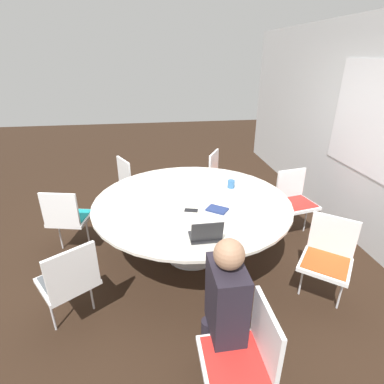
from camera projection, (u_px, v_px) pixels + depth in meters
The scene contains 16 objects.
ground_plane at pixel (192, 254), 3.69m from camera, with size 16.00×16.00×0.00m, color black.
wall_back at pixel (382, 140), 3.41m from camera, with size 8.00×0.07×2.70m.
conference_table at pixel (192, 206), 3.41m from camera, with size 2.21×2.21×0.75m.
chair_0 at pixel (245, 353), 1.89m from camera, with size 0.44×0.42×0.86m.
chair_1 at pixel (328, 255), 2.83m from camera, with size 0.60×0.61×0.86m.
chair_2 at pixel (295, 197), 3.97m from camera, with size 0.50×0.51×0.86m.
chair_3 at pixel (221, 174), 4.74m from camera, with size 0.59×0.58×0.86m.
chair_4 at pixel (133, 180), 4.53m from camera, with size 0.58×0.57×0.86m.
chair_5 at pixel (67, 216), 3.52m from camera, with size 0.51×0.52×0.86m.
chair_6 at pixel (69, 278), 2.53m from camera, with size 0.59×0.60×0.86m.
person_0 at pixel (224, 303), 2.02m from camera, with size 0.36×0.26×1.21m.
laptop at pixel (206, 235), 2.63m from camera, with size 0.23×0.28×0.21m.
spiral_notebook at pixel (217, 209), 3.15m from camera, with size 0.25×0.26×0.02m.
coffee_cup at pixel (231, 184), 3.67m from camera, with size 0.09×0.09×0.10m.
cell_phone at pixel (191, 210), 3.15m from camera, with size 0.11×0.15×0.01m.
handbag at pixel (266, 206), 4.57m from camera, with size 0.36×0.16×0.28m.
Camera 1 is at (3.00, -0.43, 2.24)m, focal length 28.00 mm.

